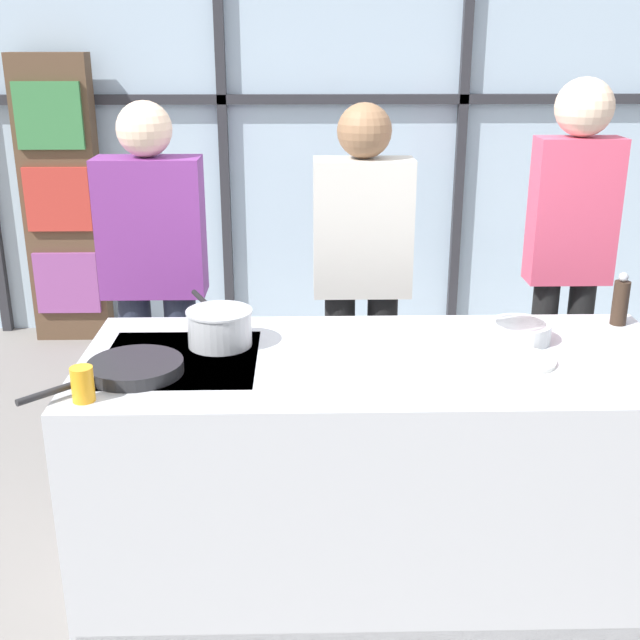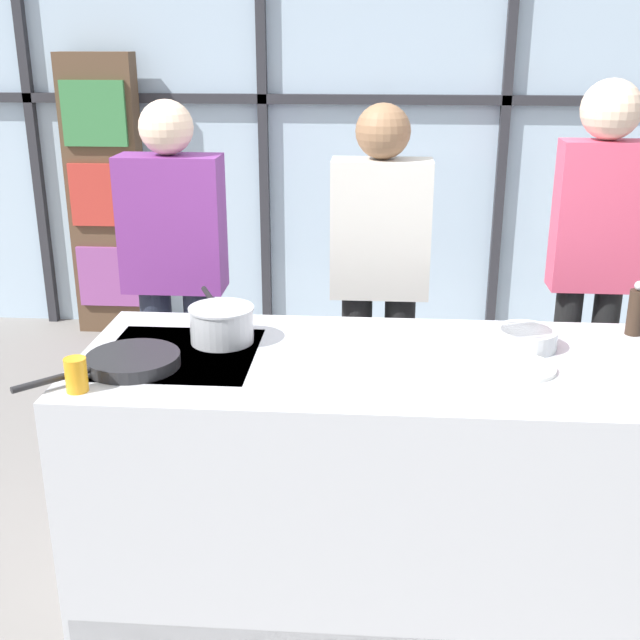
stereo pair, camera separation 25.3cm
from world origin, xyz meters
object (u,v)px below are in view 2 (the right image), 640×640
Objects in this scene: mixing_bowl at (526,338)px; pepper_grinder at (636,311)px; spectator_center_right at (595,251)px; white_plate at (520,368)px; frying_pan at (131,361)px; spectator_far_left at (175,266)px; juice_glass_near at (76,375)px; saucepan at (222,323)px; spectator_center_left at (380,270)px.

mixing_bowl is 1.07× the size of pepper_grinder.
white_plate is at bearing 64.49° from spectator_center_right.
spectator_center_right is at bearing 30.75° from frying_pan.
spectator_center_right is 1.07m from white_plate.
white_plate is 1.16× the size of pepper_grinder.
pepper_grinder reaches higher than white_plate.
juice_glass_near is (-0.00, -1.23, -0.00)m from spectator_far_left.
pepper_grinder reaches higher than saucepan.
spectator_center_right is 2.02m from frying_pan.
spectator_far_left reaches higher than spectator_center_left.
spectator_center_left reaches higher than saucepan.
frying_pan is at bearing -134.65° from saucepan.
saucepan reaches higher than juice_glass_near.
saucepan is at bearing -172.95° from pepper_grinder.
spectator_center_right is 1.67m from saucepan.
pepper_grinder is at bearing 147.72° from spectator_center_left.
juice_glass_near is (-0.36, -0.45, -0.02)m from saucepan.
spectator_center_right is 16.30× the size of juice_glass_near.
spectator_center_left is at bearing 115.91° from white_plate.
spectator_far_left is at bearing 95.99° from frying_pan.
spectator_center_left is 4.06× the size of saucepan.
frying_pan is 2.20× the size of pepper_grinder.
frying_pan is 1.80m from pepper_grinder.
spectator_center_left reaches higher than juice_glass_near.
mixing_bowl is (1.43, -0.75, -0.02)m from spectator_far_left.
mixing_bowl is at bearing 61.68° from spectator_center_right.
spectator_center_left is (0.92, 0.00, 0.00)m from spectator_far_left.
saucepan is at bearing 51.23° from juice_glass_near.
white_plate is 1.41m from juice_glass_near.
spectator_far_left reaches higher than pepper_grinder.
juice_glass_near reaches higher than white_plate.
frying_pan is 0.36m from saucepan.
frying_pan is at bearing -176.63° from white_plate.
saucepan is 0.58m from juice_glass_near.
frying_pan is at bearing 95.99° from spectator_far_left.
frying_pan is 1.90× the size of white_plate.
pepper_grinder reaches higher than juice_glass_near.
spectator_far_left is 0.95× the size of spectator_center_right.
saucepan is 3.78× the size of juice_glass_near.
spectator_far_left is 1.01× the size of spectator_center_left.
spectator_center_left is at bearing -180.00° from spectator_far_left.
saucepan is at bearing 169.89° from white_plate.
pepper_grinder reaches higher than frying_pan.
mixing_bowl reaches higher than white_plate.
saucepan is (-1.48, -0.77, -0.09)m from spectator_center_right.
pepper_grinder is (0.42, 0.16, 0.05)m from mixing_bowl.
white_plate is 2.18× the size of juice_glass_near.
juice_glass_near is (-0.92, -1.23, -0.00)m from spectator_center_left.
pepper_grinder is (1.49, 0.18, 0.02)m from saucepan.
spectator_center_right is (1.84, -0.00, 0.10)m from spectator_far_left.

